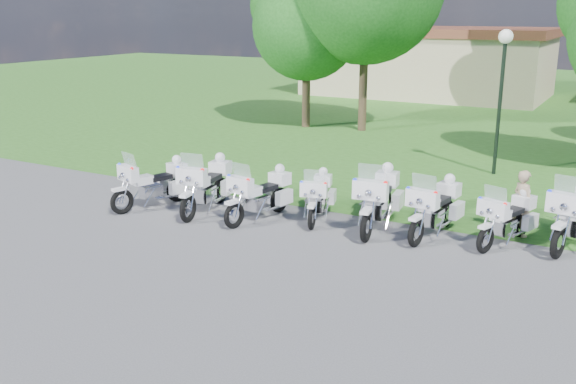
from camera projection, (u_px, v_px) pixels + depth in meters
The scene contains 13 objects.
ground at pixel (301, 253), 13.92m from camera, with size 100.00×100.00×0.00m, color #515156.
grass_lawn at pixel (523, 103), 36.61m from camera, with size 100.00×48.00×0.01m, color #326B21.
motorcycle_0 at pixel (154, 183), 17.09m from camera, with size 1.22×2.28×1.58m.
motorcycle_1 at pixel (207, 184), 16.73m from camera, with size 1.07×2.52×1.70m.
motorcycle_2 at pixel (261, 194), 16.07m from camera, with size 1.03×2.32×1.57m.
motorcycle_3 at pixel (318, 196), 16.11m from camera, with size 1.08×2.08×1.43m.
motorcycle_4 at pixel (379, 198), 15.39m from camera, with size 1.06×2.62×1.76m.
motorcycle_5 at pixel (436, 207), 14.91m from camera, with size 0.97×2.40×1.62m.
motorcycle_6 at pixel (508, 217), 14.36m from camera, with size 1.14×2.11×1.47m.
lamp_post at pixel (503, 67), 19.76m from camera, with size 0.44×0.44×4.54m.
tree_0 at pixel (306, 15), 27.81m from camera, with size 5.55×4.73×7.39m.
building_west at pixel (428, 61), 39.70m from camera, with size 14.56×8.32×4.10m.
bystander_a at pixel (522, 204), 14.81m from camera, with size 0.57×0.38×1.57m, color tan.
Camera 1 is at (6.10, -11.52, 5.07)m, focal length 40.00 mm.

